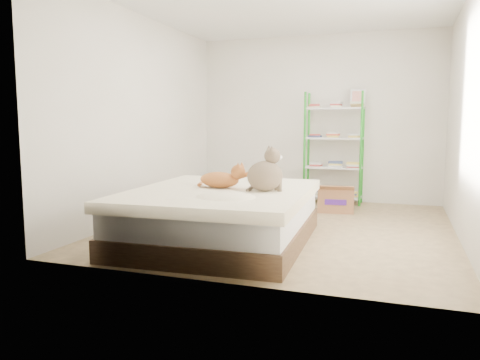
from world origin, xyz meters
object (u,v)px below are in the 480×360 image
at_px(orange_cat, 219,178).
at_px(white_bin, 218,187).
at_px(grey_cat, 265,169).
at_px(shelf_unit, 334,150).
at_px(cardboard_box, 336,199).
at_px(bed, 221,216).

relative_size(orange_cat, white_bin, 1.39).
bearing_deg(orange_cat, white_bin, 119.15).
xyz_separation_m(grey_cat, shelf_unit, (0.29, 2.82, 0.05)).
bearing_deg(cardboard_box, white_bin, 156.57).
height_order(shelf_unit, cardboard_box, shelf_unit).
bearing_deg(white_bin, shelf_unit, 4.58).
relative_size(grey_cat, shelf_unit, 0.25).
bearing_deg(bed, shelf_unit, 72.28).
distance_m(grey_cat, white_bin, 3.15).
bearing_deg(shelf_unit, orange_cat, -106.67).
distance_m(orange_cat, white_bin, 2.82).
bearing_deg(orange_cat, grey_cat, -2.75).
bearing_deg(shelf_unit, white_bin, -175.42).
bearing_deg(cardboard_box, bed, -120.71).
bearing_deg(shelf_unit, bed, -105.13).
relative_size(bed, orange_cat, 4.34).
bearing_deg(bed, white_bin, 109.81).
relative_size(orange_cat, grey_cat, 1.19).
height_order(orange_cat, white_bin, orange_cat).
bearing_deg(white_bin, orange_cat, -67.97).
distance_m(cardboard_box, white_bin, 2.07).
xyz_separation_m(shelf_unit, cardboard_box, (0.13, -0.71, -0.65)).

